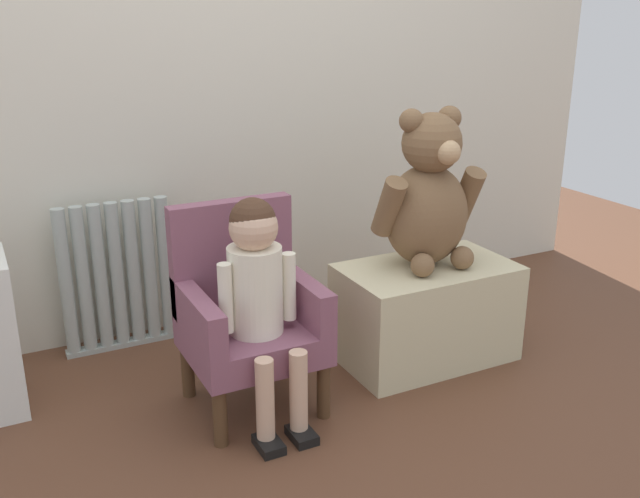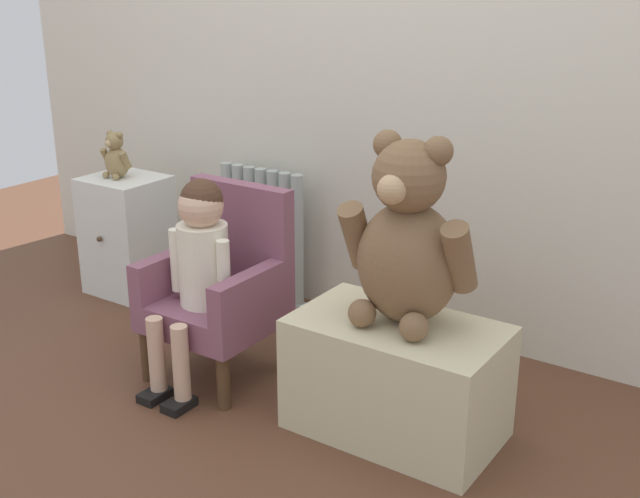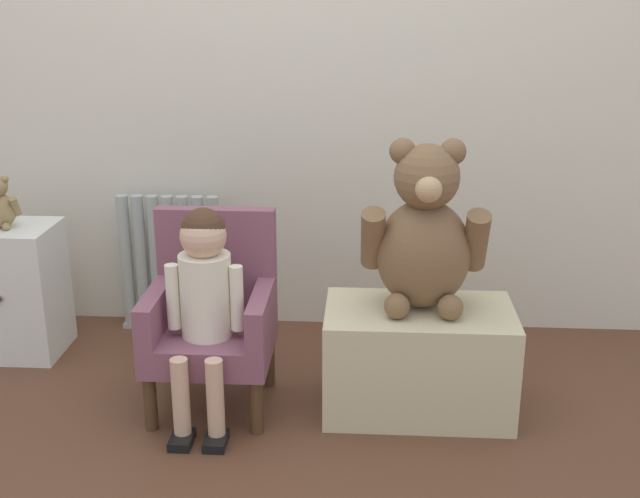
{
  "view_description": "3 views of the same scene",
  "coord_description": "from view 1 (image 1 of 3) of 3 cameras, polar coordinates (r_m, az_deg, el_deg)",
  "views": [
    {
      "loc": [
        -0.91,
        -1.53,
        1.26
      ],
      "look_at": [
        0.13,
        0.51,
        0.48
      ],
      "focal_mm": 40.0,
      "sensor_mm": 36.0,
      "label": 1
    },
    {
      "loc": [
        1.57,
        -1.48,
        1.37
      ],
      "look_at": [
        0.24,
        0.49,
        0.53
      ],
      "focal_mm": 45.0,
      "sensor_mm": 36.0,
      "label": 2
    },
    {
      "loc": [
        0.37,
        -2.02,
        1.4
      ],
      "look_at": [
        0.21,
        0.5,
        0.56
      ],
      "focal_mm": 45.0,
      "sensor_mm": 36.0,
      "label": 3
    }
  ],
  "objects": [
    {
      "name": "back_wall",
      "position": [
        2.87,
        -8.93,
        17.4
      ],
      "size": [
        3.8,
        0.05,
        2.4
      ],
      "primitive_type": "cube",
      "color": "beige",
      "rests_on": "ground_plane"
    },
    {
      "name": "child_figure",
      "position": [
        2.18,
        -4.99,
        -2.51
      ],
      "size": [
        0.25,
        0.35,
        0.72
      ],
      "color": "#EDE7CE",
      "rests_on": "ground_plane"
    },
    {
      "name": "child_armchair",
      "position": [
        2.33,
        -5.91,
        -4.99
      ],
      "size": [
        0.41,
        0.39,
        0.67
      ],
      "color": "#814C61",
      "rests_on": "ground_plane"
    },
    {
      "name": "radiator",
      "position": [
        2.81,
        -15.9,
        -2.17
      ],
      "size": [
        0.43,
        0.05,
        0.58
      ],
      "color": "#A5B1AB",
      "rests_on": "ground_plane"
    },
    {
      "name": "low_bench",
      "position": [
        2.69,
        8.46,
        -5.03
      ],
      "size": [
        0.63,
        0.37,
        0.37
      ],
      "primitive_type": "cube",
      "color": "beige",
      "rests_on": "ground_plane"
    },
    {
      "name": "ground_plane",
      "position": [
        2.18,
        3.16,
        -16.52
      ],
      "size": [
        6.0,
        6.0,
        0.0
      ],
      "primitive_type": "plane",
      "color": "brown"
    },
    {
      "name": "large_teddy_bear",
      "position": [
        2.57,
        8.64,
        4.09
      ],
      "size": [
        0.41,
        0.29,
        0.57
      ],
      "color": "brown",
      "rests_on": "low_bench"
    }
  ]
}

